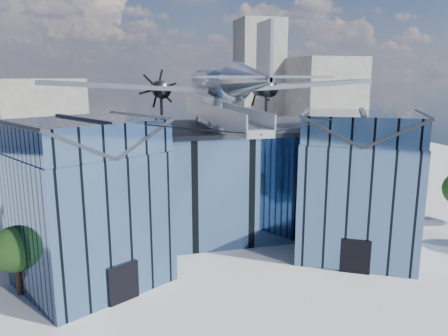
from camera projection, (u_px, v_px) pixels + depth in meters
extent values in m
plane|color=gray|center=(230.00, 260.00, 35.11)|extent=(120.00, 120.00, 0.00)
cube|color=#4B6E99|center=(206.00, 178.00, 42.65)|extent=(28.00, 14.00, 9.50)
cube|color=#282A30|center=(206.00, 128.00, 41.62)|extent=(28.00, 14.00, 0.40)
cube|color=#4B6E99|center=(90.00, 218.00, 30.62)|extent=(11.79, 11.43, 9.50)
cube|color=#4B6E99|center=(84.00, 136.00, 29.41)|extent=(11.56, 11.20, 2.20)
cube|color=#282A30|center=(52.00, 139.00, 27.87)|extent=(7.98, 9.23, 2.40)
cube|color=#282A30|center=(114.00, 133.00, 30.95)|extent=(7.98, 9.23, 2.40)
cube|color=#282A30|center=(83.00, 119.00, 29.17)|extent=(4.30, 7.10, 0.18)
cube|color=black|center=(123.00, 283.00, 28.51)|extent=(2.03, 1.32, 2.60)
cube|color=black|center=(144.00, 205.00, 33.70)|extent=(0.34, 0.34, 9.50)
cube|color=#4B6E99|center=(357.00, 198.00, 35.73)|extent=(11.79, 11.43, 9.50)
cube|color=#4B6E99|center=(362.00, 127.00, 34.52)|extent=(11.56, 11.20, 2.20)
cube|color=#282A30|center=(333.00, 126.00, 35.11)|extent=(7.98, 9.23, 2.40)
cube|color=#282A30|center=(392.00, 128.00, 33.93)|extent=(7.98, 9.23, 2.40)
cube|color=#282A30|center=(363.00, 112.00, 34.28)|extent=(4.30, 7.10, 0.18)
cube|color=black|center=(355.00, 257.00, 32.63)|extent=(2.03, 1.32, 2.60)
cube|color=black|center=(302.00, 194.00, 36.92)|extent=(0.34, 0.34, 9.50)
cube|color=#A1A8AF|center=(220.00, 118.00, 36.12)|extent=(1.80, 21.00, 0.50)
cube|color=#A1A8AF|center=(209.00, 111.00, 35.77)|extent=(0.08, 21.00, 1.10)
cube|color=#A1A8AF|center=(230.00, 110.00, 36.21)|extent=(0.08, 21.00, 1.10)
cylinder|color=#A1A8AF|center=(198.00, 116.00, 45.26)|extent=(0.44, 0.44, 1.35)
cylinder|color=#A1A8AF|center=(210.00, 122.00, 39.58)|extent=(0.44, 0.44, 1.35)
cylinder|color=#A1A8AF|center=(221.00, 127.00, 35.79)|extent=(0.44, 0.44, 1.35)
cylinder|color=#A1A8AF|center=(218.00, 106.00, 36.40)|extent=(0.70, 0.70, 1.40)
cylinder|color=black|center=(167.00, 127.00, 27.68)|extent=(10.55, 6.08, 0.69)
cylinder|color=black|center=(319.00, 122.00, 30.23)|extent=(10.55, 6.08, 0.69)
cylinder|color=black|center=(188.00, 129.00, 33.61)|extent=(6.09, 17.04, 1.19)
cylinder|color=black|center=(262.00, 127.00, 35.07)|extent=(6.09, 17.04, 1.19)
cylinder|color=#A1A7AD|center=(218.00, 83.00, 35.99)|extent=(2.50, 11.00, 2.50)
sphere|color=#A1A7AD|center=(204.00, 82.00, 41.20)|extent=(2.50, 2.50, 2.50)
cube|color=black|center=(206.00, 74.00, 40.11)|extent=(1.60, 1.40, 0.50)
cone|color=#A1A7AD|center=(252.00, 80.00, 27.40)|extent=(2.50, 7.00, 2.50)
cube|color=#A1A7AD|center=(264.00, 52.00, 24.89)|extent=(0.18, 2.40, 3.40)
cube|color=#A1A7AD|center=(263.00, 77.00, 25.28)|extent=(8.00, 1.80, 0.14)
cube|color=#A1A7AD|center=(131.00, 87.00, 35.30)|extent=(14.00, 3.20, 1.08)
cylinder|color=black|center=(160.00, 89.00, 36.50)|extent=(1.44, 3.20, 1.44)
cone|color=black|center=(158.00, 89.00, 38.21)|extent=(0.70, 0.70, 0.70)
cube|color=black|center=(158.00, 89.00, 38.35)|extent=(1.05, 0.06, 3.33)
cube|color=black|center=(158.00, 89.00, 38.35)|extent=(2.53, 0.06, 2.53)
cube|color=black|center=(158.00, 89.00, 38.35)|extent=(3.33, 0.06, 1.05)
cylinder|color=black|center=(161.00, 104.00, 36.19)|extent=(0.24, 0.24, 1.75)
cube|color=#A1A7AD|center=(292.00, 86.00, 38.71)|extent=(14.00, 3.20, 1.08)
cylinder|color=black|center=(264.00, 88.00, 38.74)|extent=(1.44, 3.20, 1.44)
cone|color=black|center=(258.00, 88.00, 40.45)|extent=(0.70, 0.70, 0.70)
cube|color=black|center=(257.00, 88.00, 40.59)|extent=(1.05, 0.06, 3.33)
cube|color=black|center=(257.00, 88.00, 40.59)|extent=(2.53, 0.06, 2.53)
cube|color=black|center=(257.00, 88.00, 40.59)|extent=(3.33, 0.06, 1.05)
cylinder|color=black|center=(266.00, 103.00, 38.43)|extent=(0.24, 0.24, 1.75)
cube|color=gray|center=(322.00, 104.00, 86.51)|extent=(12.00, 14.00, 18.00)
cube|color=gray|center=(49.00, 117.00, 80.90)|extent=(14.00, 10.00, 14.00)
cube|color=gray|center=(259.00, 83.00, 92.72)|extent=(9.00, 9.00, 26.00)
cylinder|color=#362115|center=(18.00, 278.00, 29.40)|extent=(0.38, 0.38, 2.36)
sphere|color=#244A1A|center=(15.00, 249.00, 28.96)|extent=(3.60, 3.60, 3.09)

